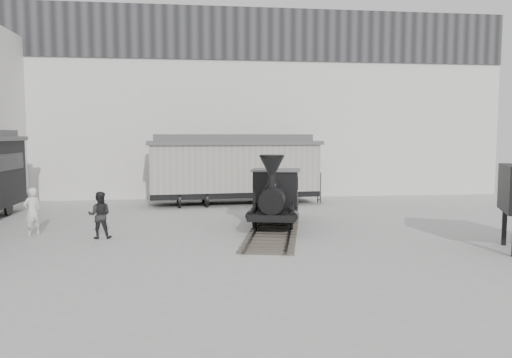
{
  "coord_description": "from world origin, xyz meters",
  "views": [
    {
      "loc": [
        -1.73,
        -15.33,
        3.67
      ],
      "look_at": [
        0.6,
        3.62,
        2.0
      ],
      "focal_mm": 35.0,
      "sensor_mm": 36.0,
      "label": 1
    }
  ],
  "objects": [
    {
      "name": "north_wall",
      "position": [
        0.0,
        14.98,
        5.55
      ],
      "size": [
        34.0,
        2.51,
        11.0
      ],
      "color": "silver",
      "rests_on": "ground"
    },
    {
      "name": "locomotive",
      "position": [
        1.43,
        4.09,
        1.07
      ],
      "size": [
        3.6,
        8.41,
        2.9
      ],
      "rotation": [
        0.0,
        0.0,
        -0.23
      ],
      "color": "#403834",
      "rests_on": "ground"
    },
    {
      "name": "visitor_a",
      "position": [
        -7.67,
        3.64,
        0.88
      ],
      "size": [
        0.76,
        0.75,
        1.77
      ],
      "primitive_type": "imported",
      "rotation": [
        0.0,
        0.0,
        3.89
      ],
      "color": "silver",
      "rests_on": "ground"
    },
    {
      "name": "boxcar",
      "position": [
        0.34,
        11.19,
        1.96
      ],
      "size": [
        9.3,
        3.55,
        3.73
      ],
      "rotation": [
        0.0,
        0.0,
        0.08
      ],
      "color": "black",
      "rests_on": "ground"
    },
    {
      "name": "ground",
      "position": [
        0.0,
        0.0,
        0.0
      ],
      "size": [
        90.0,
        90.0,
        0.0
      ],
      "primitive_type": "plane",
      "color": "#9E9E9B"
    },
    {
      "name": "visitor_b",
      "position": [
        -5.12,
        2.81,
        0.84
      ],
      "size": [
        0.83,
        0.66,
        1.68
      ],
      "primitive_type": "imported",
      "rotation": [
        0.0,
        0.0,
        3.16
      ],
      "color": "#242324",
      "rests_on": "ground"
    }
  ]
}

